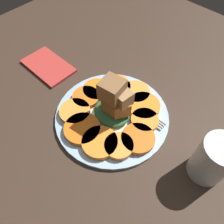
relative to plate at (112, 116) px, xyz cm
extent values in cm
cube|color=#38281E|center=(0.00, 0.00, -1.52)|extent=(120.00, 120.00, 2.00)
cylinder|color=#99B7D1|center=(0.00, 0.00, -0.02)|extent=(27.34, 27.34, 1.00)
cylinder|color=white|center=(0.00, 0.00, 0.03)|extent=(21.88, 21.88, 1.00)
cylinder|color=orange|center=(-8.91, 1.11, 1.23)|extent=(7.53, 7.53, 1.30)
cylinder|color=orange|center=(-7.01, -3.67, 1.23)|extent=(6.50, 6.50, 1.30)
cylinder|color=orange|center=(-4.15, -6.75, 1.23)|extent=(8.13, 8.13, 1.30)
cylinder|color=orange|center=(-0.02, -8.78, 1.23)|extent=(7.22, 7.22, 1.30)
cylinder|color=orange|center=(5.06, -6.54, 1.23)|extent=(8.03, 8.03, 1.30)
cylinder|color=orange|center=(7.77, -2.55, 1.23)|extent=(7.16, 7.16, 1.30)
cylinder|color=orange|center=(8.02, 1.06, 1.23)|extent=(6.80, 6.80, 1.30)
cylinder|color=orange|center=(6.70, 5.86, 1.23)|extent=(7.41, 7.41, 1.30)
cylinder|color=orange|center=(1.87, 7.87, 1.23)|extent=(8.31, 8.31, 1.30)
cylinder|color=orange|center=(-3.46, 7.55, 1.23)|extent=(7.91, 7.91, 1.30)
cylinder|color=orange|center=(-7.06, 5.33, 1.23)|extent=(6.40, 6.40, 1.30)
ellipsoid|color=#2D6033|center=(0.00, 0.00, 1.61)|extent=(9.00, 8.10, 2.06)
cube|color=olive|center=(0.00, -0.01, 4.42)|extent=(3.97, 3.97, 3.56)
cube|color=olive|center=(0.35, -2.15, 4.47)|extent=(5.01, 5.01, 3.65)
cube|color=#9E754C|center=(-1.79, -0.84, 4.57)|extent=(5.25, 5.25, 3.84)
cube|color=brown|center=(-0.13, -0.04, 9.56)|extent=(5.25, 5.25, 4.61)
cube|color=#9E754C|center=(-2.19, -1.02, 7.87)|extent=(3.87, 3.87, 3.48)
cube|color=#B2B2B7|center=(1.14, -5.45, 0.78)|extent=(12.19, 1.12, 0.40)
cube|color=#B2B2B7|center=(-5.69, -5.46, 0.78)|extent=(1.48, 2.31, 0.40)
cube|color=#B2B2B7|center=(-8.83, -6.47, 0.78)|extent=(4.80, 0.32, 0.40)
cube|color=#B2B2B7|center=(-8.83, -5.80, 0.78)|extent=(4.80, 0.32, 0.40)
cube|color=#B2B2B7|center=(-8.84, -5.13, 0.78)|extent=(4.80, 0.32, 0.40)
cube|color=#B2B2B7|center=(-8.84, -4.46, 0.78)|extent=(4.80, 0.32, 0.40)
cylinder|color=silver|center=(-23.18, -3.41, 4.87)|extent=(7.14, 7.14, 10.78)
cube|color=#B2332D|center=(25.52, 0.01, -0.12)|extent=(15.14, 9.09, 0.80)
camera|label=1|loc=(-20.50, 21.67, 43.89)|focal=35.00mm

